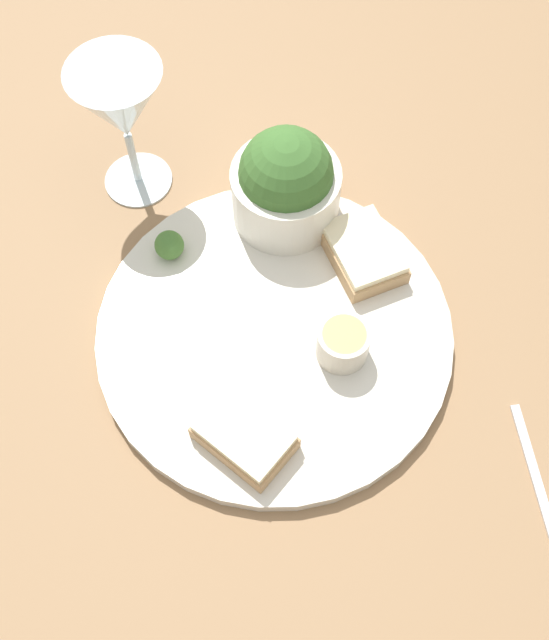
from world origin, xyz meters
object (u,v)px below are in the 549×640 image
object	(u,v)px
cheese_toast_far	(244,437)
wine_glass	(121,108)
sauce_ramekin	(343,342)
cheese_toast_near	(363,252)
fork	(546,508)
salad_bowl	(286,183)

from	to	relation	value
cheese_toast_far	wine_glass	distance (m)	0.32
sauce_ramekin	cheese_toast_near	xyz separation A→B (m)	(0.07, -0.07, -0.01)
wine_glass	fork	size ratio (longest dim) A/B	0.87
cheese_toast_near	cheese_toast_far	xyz separation A→B (m)	(-0.11, 0.18, -0.00)
cheese_toast_near	cheese_toast_far	world-z (taller)	same
sauce_ramekin	cheese_toast_near	distance (m)	0.10
fork	cheese_toast_near	bearing A→B (deg)	1.99
wine_glass	cheese_toast_near	bearing A→B (deg)	-144.03
cheese_toast_far	fork	size ratio (longest dim) A/B	0.53
cheese_toast_near	wine_glass	size ratio (longest dim) A/B	0.57
cheese_toast_near	wine_glass	bearing A→B (deg)	35.97
sauce_ramekin	cheese_toast_far	xyz separation A→B (m)	(-0.03, 0.12, -0.01)
salad_bowl	cheese_toast_far	distance (m)	0.24
cheese_toast_far	wine_glass	size ratio (longest dim) A/B	0.61
cheese_toast_near	wine_glass	xyz separation A→B (m)	(0.20, 0.15, 0.08)
salad_bowl	fork	distance (m)	0.37
salad_bowl	cheese_toast_far	size ratio (longest dim) A/B	1.13
sauce_ramekin	cheese_toast_near	world-z (taller)	sauce_ramekin
cheese_toast_far	fork	distance (m)	0.26
salad_bowl	fork	xyz separation A→B (m)	(-0.36, -0.05, -0.06)
sauce_ramekin	wine_glass	size ratio (longest dim) A/B	0.31
sauce_ramekin	fork	size ratio (longest dim) A/B	0.27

